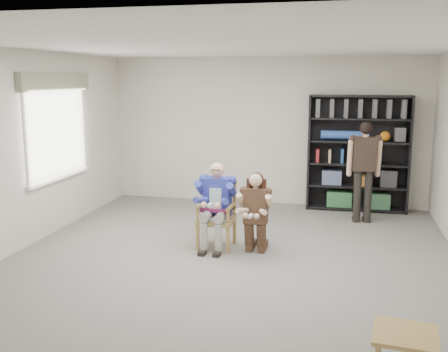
% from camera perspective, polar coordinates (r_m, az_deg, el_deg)
% --- Properties ---
extents(room_shell, '(6.00, 7.00, 2.80)m').
position_cam_1_polar(room_shell, '(6.64, 0.57, 1.97)').
color(room_shell, silver).
rests_on(room_shell, ground).
extents(floor, '(6.00, 7.00, 0.01)m').
position_cam_1_polar(floor, '(6.99, 0.55, -9.45)').
color(floor, slate).
rests_on(floor, ground).
extents(window_left, '(0.16, 2.00, 1.75)m').
position_cam_1_polar(window_left, '(8.62, -17.62, 5.00)').
color(window_left, white).
rests_on(window_left, room_shell).
extents(armchair, '(0.57, 0.55, 0.95)m').
position_cam_1_polar(armchair, '(7.48, -0.84, -4.28)').
color(armchair, '#A58644').
rests_on(armchair, floor).
extents(seated_man, '(0.55, 0.76, 1.24)m').
position_cam_1_polar(seated_man, '(7.44, -0.85, -3.22)').
color(seated_man, navy).
rests_on(seated_man, floor).
extents(kneeling_woman, '(0.50, 0.78, 1.14)m').
position_cam_1_polar(kneeling_woman, '(7.23, 3.42, -4.07)').
color(kneeling_woman, '#3A281A').
rests_on(kneeling_woman, floor).
extents(bookshelf, '(1.80, 0.38, 2.10)m').
position_cam_1_polar(bookshelf, '(9.81, 14.38, 2.38)').
color(bookshelf, black).
rests_on(bookshelf, floor).
extents(standing_man, '(0.56, 0.35, 1.70)m').
position_cam_1_polar(standing_man, '(9.01, 14.96, 0.35)').
color(standing_man, black).
rests_on(standing_man, floor).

